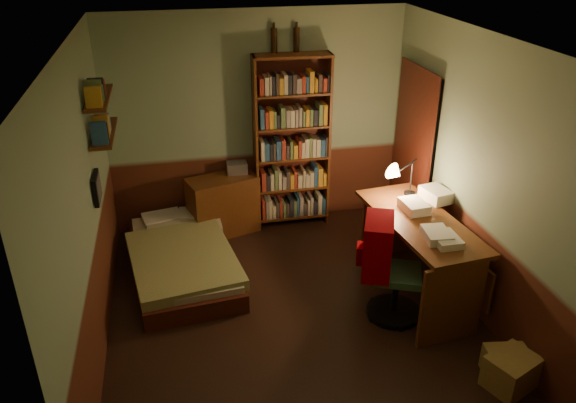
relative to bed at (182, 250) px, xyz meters
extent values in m
cube|color=black|center=(1.01, -0.97, -0.28)|extent=(3.50, 4.00, 0.02)
cube|color=silver|center=(1.01, -0.97, 2.34)|extent=(3.50, 4.00, 0.02)
cube|color=gray|center=(1.01, 1.04, 1.03)|extent=(3.50, 0.02, 2.60)
cube|color=gray|center=(-0.75, -0.97, 1.03)|extent=(0.02, 4.00, 2.60)
cube|color=gray|center=(2.77, -0.97, 1.03)|extent=(0.02, 4.00, 2.60)
cube|color=gray|center=(1.01, -2.98, 1.03)|extent=(3.50, 0.02, 2.60)
cube|color=black|center=(2.73, 0.33, 0.73)|extent=(0.06, 0.90, 2.00)
cube|color=#3F160D|center=(2.70, 0.33, 0.73)|extent=(0.02, 0.98, 2.08)
cube|color=#869151|center=(0.00, 0.00, 0.00)|extent=(1.16, 1.93, 0.55)
cube|color=#532A10|center=(0.53, 0.79, 0.09)|extent=(0.89, 0.62, 0.72)
cube|color=#B2B2B7|center=(0.73, 0.92, 0.51)|extent=(0.25, 0.19, 0.13)
cube|color=#532A10|center=(1.40, 0.88, 0.78)|extent=(0.92, 0.32, 2.11)
cylinder|color=black|center=(1.22, 0.99, 1.97)|extent=(0.10, 0.10, 0.27)
cylinder|color=black|center=(1.47, 0.99, 1.97)|extent=(0.09, 0.09, 0.27)
cube|color=#532A10|center=(2.29, -0.88, 0.15)|extent=(0.83, 1.65, 0.85)
cube|color=silver|center=(2.62, -0.51, 0.64)|extent=(0.29, 0.36, 0.12)
cone|color=black|center=(2.41, -0.32, 0.91)|extent=(0.25, 0.25, 0.67)
cube|color=#36623A|center=(1.96, -1.19, 0.19)|extent=(0.59, 0.56, 0.93)
cube|color=#A10006|center=(1.73, -0.98, 0.94)|extent=(0.27, 0.47, 0.55)
cube|color=#532A10|center=(-0.63, 0.13, 1.33)|extent=(0.20, 0.90, 0.03)
cube|color=#532A10|center=(-0.63, 0.13, 1.68)|extent=(0.20, 0.90, 0.03)
cube|color=black|center=(-0.71, -0.37, 0.98)|extent=(0.04, 0.32, 0.26)
cube|color=olive|center=(2.54, -2.27, -0.13)|extent=(0.48, 0.44, 0.29)
cube|color=olive|center=(2.57, -2.17, -0.15)|extent=(0.39, 0.34, 0.25)
camera|label=1|loc=(0.03, -5.28, 3.16)|focal=35.00mm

